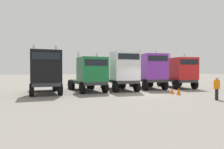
{
  "coord_description": "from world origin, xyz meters",
  "views": [
    {
      "loc": [
        -9.04,
        -14.04,
        2.06
      ],
      "look_at": [
        -0.84,
        4.93,
        1.66
      ],
      "focal_mm": 31.3,
      "sensor_mm": 36.0,
      "label": 1
    }
  ],
  "objects_px": {
    "semi_truck_white": "(122,71)",
    "semi_truck_red": "(181,73)",
    "traffic_cone_near": "(179,91)",
    "semi_truck_green": "(90,74)",
    "semi_truck_purple": "(151,71)",
    "semi_truck_black": "(45,72)",
    "visitor_in_hivis": "(217,87)",
    "traffic_cone_mid": "(172,91)"
  },
  "relations": [
    {
      "from": "semi_truck_green",
      "to": "visitor_in_hivis",
      "type": "relative_size",
      "value": 3.93
    },
    {
      "from": "semi_truck_black",
      "to": "semi_truck_purple",
      "type": "bearing_deg",
      "value": 93.61
    },
    {
      "from": "traffic_cone_near",
      "to": "semi_truck_green",
      "type": "bearing_deg",
      "value": 139.72
    },
    {
      "from": "semi_truck_green",
      "to": "semi_truck_red",
      "type": "bearing_deg",
      "value": 86.53
    },
    {
      "from": "traffic_cone_mid",
      "to": "visitor_in_hivis",
      "type": "bearing_deg",
      "value": -83.94
    },
    {
      "from": "semi_truck_black",
      "to": "visitor_in_hivis",
      "type": "xyz_separation_m",
      "value": [
        10.78,
        -8.22,
        -1.0
      ]
    },
    {
      "from": "semi_truck_black",
      "to": "semi_truck_purple",
      "type": "distance_m",
      "value": 11.21
    },
    {
      "from": "visitor_in_hivis",
      "to": "semi_truck_green",
      "type": "bearing_deg",
      "value": -168.52
    },
    {
      "from": "semi_truck_black",
      "to": "semi_truck_white",
      "type": "height_order",
      "value": "semi_truck_white"
    },
    {
      "from": "semi_truck_purple",
      "to": "traffic_cone_near",
      "type": "xyz_separation_m",
      "value": [
        -0.86,
        -5.33,
        -1.73
      ]
    },
    {
      "from": "semi_truck_white",
      "to": "semi_truck_red",
      "type": "distance_m",
      "value": 7.56
    },
    {
      "from": "semi_truck_purple",
      "to": "semi_truck_red",
      "type": "xyz_separation_m",
      "value": [
        3.78,
        -0.57,
        -0.18
      ]
    },
    {
      "from": "traffic_cone_mid",
      "to": "semi_truck_red",
      "type": "bearing_deg",
      "value": 40.38
    },
    {
      "from": "semi_truck_purple",
      "to": "semi_truck_red",
      "type": "relative_size",
      "value": 1.1
    },
    {
      "from": "semi_truck_black",
      "to": "semi_truck_white",
      "type": "distance_m",
      "value": 7.42
    },
    {
      "from": "semi_truck_red",
      "to": "semi_truck_purple",
      "type": "bearing_deg",
      "value": -85.92
    },
    {
      "from": "semi_truck_green",
      "to": "semi_truck_purple",
      "type": "bearing_deg",
      "value": 89.68
    },
    {
      "from": "semi_truck_purple",
      "to": "traffic_cone_mid",
      "type": "relative_size",
      "value": 11.75
    },
    {
      "from": "traffic_cone_near",
      "to": "semi_truck_purple",
      "type": "bearing_deg",
      "value": 80.88
    },
    {
      "from": "visitor_in_hivis",
      "to": "traffic_cone_near",
      "type": "bearing_deg",
      "value": 161.2
    },
    {
      "from": "semi_truck_black",
      "to": "visitor_in_hivis",
      "type": "height_order",
      "value": "semi_truck_black"
    },
    {
      "from": "semi_truck_red",
      "to": "traffic_cone_near",
      "type": "height_order",
      "value": "semi_truck_red"
    },
    {
      "from": "semi_truck_black",
      "to": "traffic_cone_near",
      "type": "bearing_deg",
      "value": 66.06
    },
    {
      "from": "semi_truck_white",
      "to": "semi_truck_purple",
      "type": "height_order",
      "value": "semi_truck_white"
    },
    {
      "from": "semi_truck_black",
      "to": "semi_truck_white",
      "type": "bearing_deg",
      "value": 91.12
    },
    {
      "from": "visitor_in_hivis",
      "to": "traffic_cone_near",
      "type": "xyz_separation_m",
      "value": [
        -0.44,
        3.29,
        -0.62
      ]
    },
    {
      "from": "semi_truck_white",
      "to": "traffic_cone_mid",
      "type": "height_order",
      "value": "semi_truck_white"
    },
    {
      "from": "traffic_cone_near",
      "to": "traffic_cone_mid",
      "type": "xyz_separation_m",
      "value": [
        0.0,
        0.83,
        -0.02
      ]
    },
    {
      "from": "semi_truck_green",
      "to": "traffic_cone_mid",
      "type": "relative_size",
      "value": 11.18
    },
    {
      "from": "semi_truck_green",
      "to": "visitor_in_hivis",
      "type": "distance_m",
      "value": 10.89
    },
    {
      "from": "visitor_in_hivis",
      "to": "semi_truck_red",
      "type": "bearing_deg",
      "value": 126.05
    },
    {
      "from": "semi_truck_green",
      "to": "semi_truck_white",
      "type": "bearing_deg",
      "value": 82.3
    },
    {
      "from": "semi_truck_red",
      "to": "traffic_cone_mid",
      "type": "relative_size",
      "value": 10.71
    },
    {
      "from": "traffic_cone_near",
      "to": "visitor_in_hivis",
      "type": "bearing_deg",
      "value": -82.37
    },
    {
      "from": "semi_truck_purple",
      "to": "visitor_in_hivis",
      "type": "bearing_deg",
      "value": 9.44
    },
    {
      "from": "semi_truck_white",
      "to": "traffic_cone_mid",
      "type": "distance_m",
      "value": 5.29
    },
    {
      "from": "semi_truck_red",
      "to": "visitor_in_hivis",
      "type": "distance_m",
      "value": 9.13
    },
    {
      "from": "semi_truck_white",
      "to": "traffic_cone_mid",
      "type": "xyz_separation_m",
      "value": [
        2.93,
        -4.05,
        -1.75
      ]
    },
    {
      "from": "semi_truck_black",
      "to": "traffic_cone_near",
      "type": "distance_m",
      "value": 11.58
    },
    {
      "from": "semi_truck_red",
      "to": "traffic_cone_mid",
      "type": "height_order",
      "value": "semi_truck_red"
    },
    {
      "from": "semi_truck_green",
      "to": "semi_truck_black",
      "type": "bearing_deg",
      "value": -85.97
    },
    {
      "from": "semi_truck_red",
      "to": "traffic_cone_near",
      "type": "xyz_separation_m",
      "value": [
        -4.64,
        -4.77,
        -1.54
      ]
    }
  ]
}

